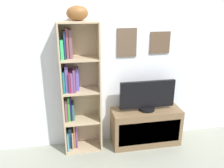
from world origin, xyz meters
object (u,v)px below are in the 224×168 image
object	(u,v)px
football	(77,13)
tv_stand	(146,126)
television	(147,96)
bookshelf	(76,90)

from	to	relation	value
football	tv_stand	distance (m)	1.76
tv_stand	television	world-z (taller)	television
television	tv_stand	bearing A→B (deg)	-90.00
bookshelf	television	distance (m)	0.94
football	tv_stand	bearing A→B (deg)	-2.63
bookshelf	tv_stand	world-z (taller)	bookshelf
bookshelf	tv_stand	bearing A→B (deg)	-4.45
bookshelf	tv_stand	xyz separation A→B (m)	(0.93, -0.07, -0.58)
television	bookshelf	bearing A→B (deg)	175.62
bookshelf	football	size ratio (longest dim) A/B	6.89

